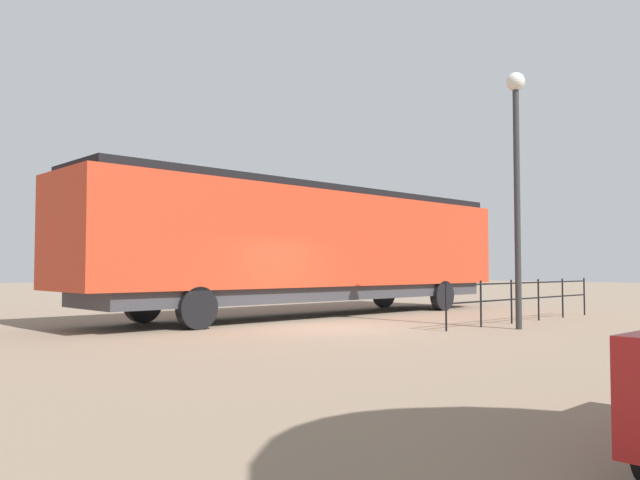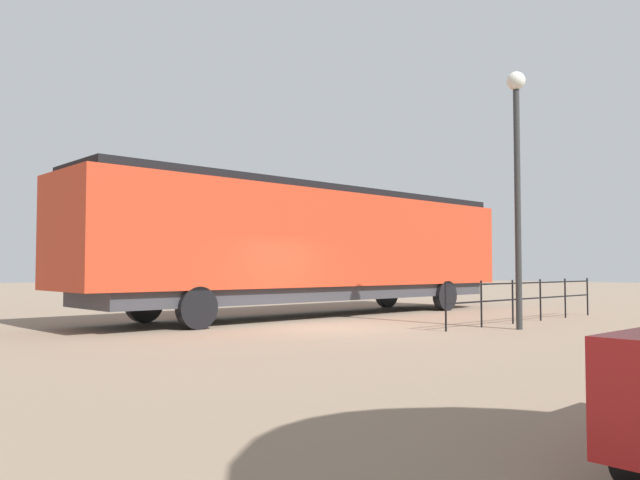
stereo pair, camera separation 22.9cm
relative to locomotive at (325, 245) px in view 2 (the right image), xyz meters
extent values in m
plane|color=#84705B|center=(3.32, -3.12, -2.36)|extent=(120.00, 120.00, 0.00)
cube|color=red|center=(0.00, -0.53, 0.13)|extent=(3.15, 16.62, 2.98)
cube|color=black|center=(0.00, 6.57, -0.32)|extent=(3.03, 2.41, 2.09)
cube|color=black|center=(0.00, -0.53, 1.74)|extent=(2.84, 15.95, 0.24)
cube|color=#38383D|center=(0.00, -0.53, -1.59)|extent=(2.84, 15.29, 0.45)
cylinder|color=black|center=(-1.43, 4.79, -1.81)|extent=(0.30, 1.10, 1.10)
cylinder|color=black|center=(1.43, 4.79, -1.81)|extent=(0.30, 1.10, 1.10)
cylinder|color=black|center=(-1.43, -5.85, -1.81)|extent=(0.30, 1.10, 1.10)
cylinder|color=black|center=(1.43, -5.85, -1.81)|extent=(0.30, 1.10, 1.10)
cylinder|color=black|center=(13.68, -9.77, -2.04)|extent=(0.22, 0.64, 0.64)
cylinder|color=#2D2D2D|center=(7.05, 0.22, 0.79)|extent=(0.16, 0.16, 6.31)
sphere|color=silver|center=(7.05, 0.22, 4.09)|extent=(0.48, 0.48, 0.48)
cube|color=black|center=(6.07, 2.38, -1.22)|extent=(0.04, 7.92, 0.04)
cube|color=black|center=(6.07, 2.38, -1.68)|extent=(0.04, 7.92, 0.04)
cylinder|color=black|center=(6.07, -1.58, -1.74)|extent=(0.05, 0.05, 1.24)
cylinder|color=black|center=(6.07, 0.00, -1.74)|extent=(0.05, 0.05, 1.24)
cylinder|color=black|center=(6.07, 1.59, -1.74)|extent=(0.05, 0.05, 1.24)
cylinder|color=black|center=(6.07, 3.17, -1.74)|extent=(0.05, 0.05, 1.24)
cylinder|color=black|center=(6.07, 4.75, -1.74)|extent=(0.05, 0.05, 1.24)
cylinder|color=black|center=(6.07, 6.34, -1.74)|extent=(0.05, 0.05, 1.24)
camera|label=1|loc=(15.32, -14.73, -0.80)|focal=35.43mm
camera|label=2|loc=(15.48, -14.56, -0.80)|focal=35.43mm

